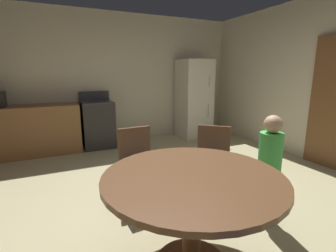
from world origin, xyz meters
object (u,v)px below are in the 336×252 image
(chair_north, at_px, (139,161))
(refrigerator, at_px, (194,99))
(person_child, at_px, (269,167))
(dining_table, at_px, (193,194))
(oven_range, at_px, (98,124))
(chair_northeast, at_px, (212,159))

(chair_north, bearing_deg, refrigerator, 135.18)
(chair_north, bearing_deg, person_child, 46.65)
(dining_table, bearing_deg, person_child, 12.03)
(oven_range, bearing_deg, chair_northeast, -72.75)
(oven_range, height_order, refrigerator, refrigerator)
(chair_north, height_order, person_child, person_child)
(chair_north, distance_m, chair_northeast, 0.84)
(refrigerator, relative_size, dining_table, 1.34)
(chair_north, bearing_deg, chair_northeast, 67.31)
(oven_range, height_order, chair_northeast, oven_range)
(dining_table, height_order, chair_northeast, chair_northeast)
(chair_northeast, bearing_deg, refrigerator, -164.32)
(person_child, bearing_deg, oven_range, -83.77)
(chair_northeast, bearing_deg, person_child, 64.83)
(refrigerator, distance_m, dining_table, 4.07)
(chair_northeast, bearing_deg, chair_north, -67.31)
(oven_range, height_order, dining_table, oven_range)
(oven_range, xyz_separation_m, refrigerator, (2.19, -0.05, 0.41))
(refrigerator, xyz_separation_m, dining_table, (-2.07, -3.49, -0.27))
(chair_north, relative_size, chair_northeast, 1.00)
(chair_northeast, xyz_separation_m, person_child, (0.25, -0.60, 0.08))
(oven_range, relative_size, chair_northeast, 1.26)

